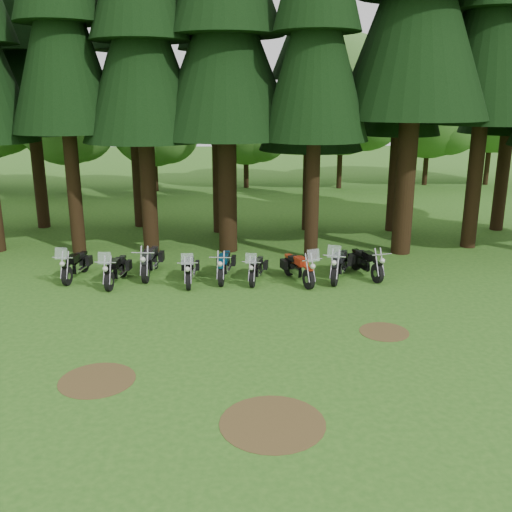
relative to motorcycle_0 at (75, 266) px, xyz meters
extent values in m
plane|color=#2C5F1A|center=(5.48, -5.82, -0.48)|extent=(120.00, 120.00, 0.00)
cylinder|color=black|center=(-0.81, 3.69, 2.51)|extent=(0.58, 0.58, 5.99)
cone|color=black|center=(-0.81, 3.69, 8.25)|extent=(4.32, 4.32, 7.49)
cylinder|color=black|center=(2.27, 3.58, 2.30)|extent=(0.66, 0.66, 5.57)
cone|color=black|center=(2.27, 3.58, 7.63)|extent=(4.95, 4.95, 6.96)
cylinder|color=black|center=(5.54, 3.62, 2.36)|extent=(0.77, 0.77, 5.70)
cone|color=black|center=(5.54, 3.62, 7.82)|extent=(5.81, 5.81, 7.12)
cylinder|color=black|center=(8.91, 2.20, 2.37)|extent=(0.55, 0.55, 5.71)
cone|color=black|center=(8.91, 2.20, 7.84)|extent=(4.15, 4.15, 7.14)
cylinder|color=black|center=(12.84, 2.94, 2.82)|extent=(0.80, 0.80, 6.62)
cone|color=black|center=(12.84, 2.94, 9.16)|extent=(5.98, 5.98, 8.27)
cylinder|color=black|center=(16.10, 3.78, 2.69)|extent=(0.64, 0.64, 6.35)
cone|color=black|center=(16.10, 3.78, 8.77)|extent=(4.79, 4.79, 7.93)
cylinder|color=black|center=(-3.78, 8.52, 2.28)|extent=(0.60, 0.60, 5.53)
cone|color=black|center=(-3.78, 8.52, 7.57)|extent=(4.52, 4.52, 6.91)
cylinder|color=black|center=(1.10, 8.58, 2.29)|extent=(0.65, 0.65, 5.55)
cone|color=black|center=(1.10, 8.58, 7.62)|extent=(4.85, 4.85, 6.94)
cylinder|color=black|center=(5.11, 7.12, 2.28)|extent=(0.58, 0.58, 5.52)
cone|color=black|center=(5.11, 7.12, 7.56)|extent=(4.35, 4.35, 6.90)
cylinder|color=black|center=(9.51, 7.42, 1.86)|extent=(0.66, 0.66, 4.70)
cone|color=black|center=(9.51, 7.42, 6.36)|extent=(4.94, 4.94, 5.87)
cone|color=black|center=(9.51, 7.42, 9.13)|extent=(3.95, 3.95, 4.96)
cylinder|color=black|center=(13.55, 7.04, 2.30)|extent=(0.53, 0.53, 5.56)
cone|color=black|center=(13.55, 7.04, 7.63)|extent=(3.94, 3.94, 6.95)
cylinder|color=black|center=(18.84, 6.97, 2.34)|extent=(0.61, 0.61, 5.65)
cylinder|color=black|center=(-5.26, 19.15, 0.92)|extent=(0.36, 0.36, 2.80)
sphere|color=#356923|center=(-5.26, 19.15, 4.65)|extent=(6.53, 6.53, 6.53)
sphere|color=#356923|center=(-4.14, 18.41, 4.00)|extent=(4.67, 4.67, 4.67)
cylinder|color=black|center=(0.49, 19.49, 0.79)|extent=(0.36, 0.36, 2.55)
sphere|color=#356923|center=(0.49, 19.49, 4.19)|extent=(5.95, 5.95, 5.95)
sphere|color=#356923|center=(1.51, 18.81, 3.60)|extent=(4.25, 4.25, 4.25)
cylinder|color=black|center=(6.79, 20.68, 0.75)|extent=(0.36, 0.36, 2.47)
sphere|color=#356923|center=(6.79, 20.68, 4.04)|extent=(5.76, 5.76, 5.76)
sphere|color=#356923|center=(7.78, 20.02, 3.47)|extent=(4.12, 4.12, 4.12)
cylinder|color=black|center=(13.39, 20.14, 1.28)|extent=(0.36, 0.36, 3.52)
sphere|color=#356923|center=(13.39, 20.14, 5.97)|extent=(8.21, 8.21, 8.21)
sphere|color=#356923|center=(14.80, 19.20, 5.15)|extent=(5.87, 5.87, 5.87)
cylinder|color=black|center=(20.02, 21.39, 0.99)|extent=(0.36, 0.36, 2.94)
sphere|color=#356923|center=(20.02, 21.39, 4.91)|extent=(6.86, 6.86, 6.86)
sphere|color=#356923|center=(21.19, 20.61, 4.22)|extent=(4.90, 4.90, 4.90)
cylinder|color=black|center=(24.56, 21.26, 1.27)|extent=(0.36, 0.36, 3.52)
sphere|color=#356923|center=(24.56, 21.26, 5.96)|extent=(8.20, 8.20, 8.20)
cylinder|color=#4C3D1E|center=(2.48, -7.82, -0.48)|extent=(1.80, 1.80, 0.01)
cylinder|color=#4C3D1E|center=(9.98, -5.32, -0.48)|extent=(1.40, 1.40, 0.01)
cylinder|color=#4C3D1E|center=(6.48, -9.82, -0.48)|extent=(2.20, 2.20, 0.01)
cylinder|color=black|center=(-0.10, -0.77, -0.15)|extent=(0.23, 0.69, 0.67)
cylinder|color=black|center=(0.11, 0.80, -0.15)|extent=(0.23, 0.69, 0.67)
cube|color=silver|center=(0.01, 0.07, -0.06)|extent=(0.38, 0.75, 0.35)
cube|color=black|center=(-0.02, -0.17, 0.31)|extent=(0.38, 0.60, 0.25)
cube|color=black|center=(0.04, 0.30, 0.27)|extent=(0.38, 0.60, 0.12)
cube|color=silver|center=(-0.15, -1.07, 0.76)|extent=(0.44, 0.19, 0.40)
cylinder|color=black|center=(1.49, -1.44, -0.15)|extent=(0.22, 0.69, 0.68)
cylinder|color=black|center=(1.68, 0.14, -0.15)|extent=(0.22, 0.69, 0.68)
cube|color=silver|center=(1.59, -0.60, -0.05)|extent=(0.37, 0.75, 0.35)
cube|color=black|center=(1.57, -0.83, 0.32)|extent=(0.37, 0.60, 0.25)
cube|color=black|center=(1.62, -0.36, 0.28)|extent=(0.37, 0.60, 0.12)
cube|color=silver|center=(1.46, -1.74, 0.77)|extent=(0.44, 0.18, 0.41)
cylinder|color=black|center=(2.61, -0.62, -0.12)|extent=(0.21, 0.75, 0.74)
cylinder|color=black|center=(2.73, 1.12, -0.12)|extent=(0.21, 0.75, 0.74)
cube|color=silver|center=(2.68, 0.31, -0.01)|extent=(0.37, 0.80, 0.38)
cube|color=#242429|center=(2.66, 0.05, 0.39)|extent=(0.38, 0.64, 0.27)
cube|color=black|center=(2.69, 0.56, 0.34)|extent=(0.38, 0.64, 0.13)
cylinder|color=black|center=(4.19, -1.45, -0.16)|extent=(0.14, 0.65, 0.64)
cylinder|color=black|center=(4.17, 0.06, -0.16)|extent=(0.14, 0.65, 0.64)
cube|color=silver|center=(4.18, -0.65, -0.07)|extent=(0.28, 0.69, 0.33)
cube|color=black|center=(4.18, -0.87, 0.28)|extent=(0.30, 0.54, 0.23)
cube|color=black|center=(4.18, -0.43, 0.24)|extent=(0.30, 0.54, 0.12)
cube|color=silver|center=(4.19, -1.75, 0.71)|extent=(0.41, 0.13, 0.39)
cylinder|color=black|center=(5.31, -1.09, -0.14)|extent=(0.23, 0.71, 0.69)
cylinder|color=black|center=(5.50, 0.53, -0.14)|extent=(0.23, 0.71, 0.69)
cube|color=silver|center=(5.41, -0.23, -0.04)|extent=(0.38, 0.77, 0.36)
cube|color=navy|center=(5.38, -0.47, 0.34)|extent=(0.38, 0.61, 0.25)
cube|color=black|center=(5.44, 0.01, 0.29)|extent=(0.38, 0.61, 0.13)
cylinder|color=black|center=(6.40, -1.27, -0.18)|extent=(0.27, 0.62, 0.61)
cylinder|color=black|center=(6.74, 0.12, -0.18)|extent=(0.27, 0.62, 0.61)
cube|color=silver|center=(6.58, -0.53, -0.10)|extent=(0.40, 0.69, 0.31)
cube|color=black|center=(6.53, -0.73, 0.23)|extent=(0.39, 0.56, 0.22)
cube|color=black|center=(6.63, -0.32, 0.20)|extent=(0.39, 0.56, 0.11)
cube|color=silver|center=(6.33, -1.53, 0.64)|extent=(0.40, 0.20, 0.36)
cylinder|color=black|center=(8.32, -1.54, -0.14)|extent=(0.36, 0.71, 0.70)
cylinder|color=black|center=(7.79, 0.01, -0.14)|extent=(0.36, 0.71, 0.70)
cube|color=silver|center=(8.04, -0.71, -0.04)|extent=(0.52, 0.79, 0.36)
cube|color=red|center=(8.12, -0.94, 0.34)|extent=(0.49, 0.65, 0.25)
cube|color=black|center=(7.96, -0.48, 0.30)|extent=(0.49, 0.65, 0.13)
cube|color=silver|center=(8.42, -1.84, 0.80)|extent=(0.46, 0.27, 0.42)
cylinder|color=black|center=(9.28, -1.25, -0.12)|extent=(0.40, 0.73, 0.72)
cylinder|color=black|center=(9.89, 0.34, -0.12)|extent=(0.40, 0.73, 0.72)
cube|color=silver|center=(9.61, -0.40, -0.03)|extent=(0.56, 0.82, 0.37)
cube|color=black|center=(9.52, -0.64, 0.37)|extent=(0.52, 0.68, 0.26)
cube|color=black|center=(9.70, -0.17, 0.32)|extent=(0.52, 0.68, 0.13)
cube|color=silver|center=(9.17, -1.55, 0.85)|extent=(0.48, 0.29, 0.43)
cylinder|color=black|center=(10.85, -0.97, -0.14)|extent=(0.33, 0.71, 0.70)
cylinder|color=black|center=(10.42, 0.60, -0.14)|extent=(0.33, 0.71, 0.70)
cube|color=silver|center=(10.62, -0.13, -0.04)|extent=(0.48, 0.79, 0.36)
cube|color=black|center=(10.69, -0.37, 0.34)|extent=(0.46, 0.64, 0.25)
cube|color=black|center=(10.56, 0.10, 0.30)|extent=(0.46, 0.64, 0.13)
camera|label=1|loc=(5.68, -20.08, 6.01)|focal=40.00mm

